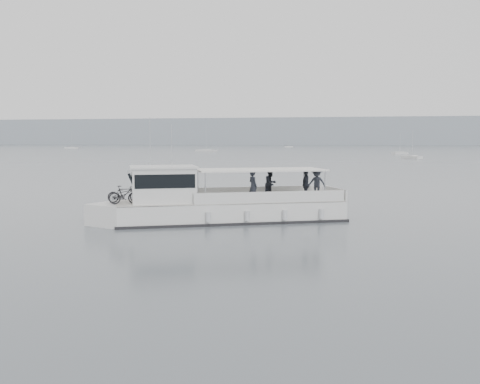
# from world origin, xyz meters

# --- Properties ---
(ground) EXTENTS (1400.00, 1400.00, 0.00)m
(ground) POSITION_xyz_m (0.00, 0.00, 0.00)
(ground) COLOR #50595F
(ground) RESTS_ON ground
(headland) EXTENTS (1400.00, 90.00, 28.00)m
(headland) POSITION_xyz_m (0.00, 560.00, 14.00)
(headland) COLOR #939EA8
(headland) RESTS_ON ground
(tour_boat) EXTENTS (13.43, 7.96, 5.82)m
(tour_boat) POSITION_xyz_m (-4.86, -1.09, 0.95)
(tour_boat) COLOR white
(tour_boat) RESTS_ON ground
(moored_fleet) EXTENTS (353.63, 289.93, 10.63)m
(moored_fleet) POSITION_xyz_m (-35.30, 208.09, 0.36)
(moored_fleet) COLOR white
(moored_fleet) RESTS_ON ground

